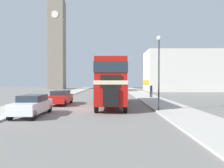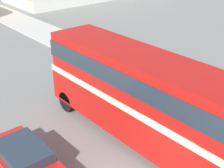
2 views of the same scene
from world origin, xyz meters
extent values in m
cube|color=#B2140F|center=(1.50, 2.55, 1.35)|extent=(2.49, 10.83, 1.64)
cube|color=beige|center=(1.50, 2.55, 2.32)|extent=(2.51, 10.88, 0.30)
cube|color=#B2140F|center=(1.50, 2.55, 3.36)|extent=(2.44, 10.61, 1.79)
cube|color=#232D38|center=(1.50, 2.55, 3.45)|extent=(2.51, 10.72, 0.80)
cylinder|color=black|center=(0.40, 6.96, 0.56)|extent=(0.28, 1.12, 1.12)
cylinder|color=black|center=(2.61, 6.96, 0.56)|extent=(0.28, 1.12, 1.12)
cube|color=red|center=(-3.67, 3.57, 0.64)|extent=(1.77, 4.41, 0.71)
cube|color=#232D38|center=(-3.67, 3.75, 1.21)|extent=(1.56, 2.29, 0.42)
cylinder|color=black|center=(-2.88, 5.33, 0.32)|extent=(0.20, 0.64, 0.64)
cylinder|color=#282833|center=(6.97, 11.91, 0.56)|extent=(0.17, 0.17, 0.88)
cylinder|color=#282833|center=(7.17, 11.91, 0.56)|extent=(0.17, 0.17, 0.88)
cylinder|color=black|center=(7.07, 11.91, 1.35)|extent=(0.37, 0.37, 0.70)
sphere|color=beige|center=(7.07, 11.91, 1.82)|extent=(0.24, 0.24, 0.24)
camera|label=1|loc=(1.60, -18.58, 2.45)|focal=35.00mm
camera|label=2|loc=(-7.35, -5.84, 8.89)|focal=50.00mm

